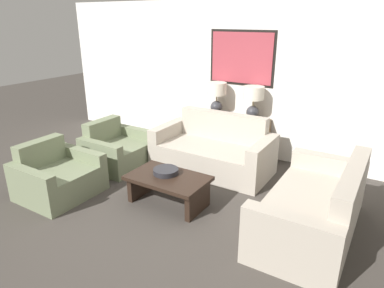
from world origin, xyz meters
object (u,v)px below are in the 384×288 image
Objects in this scene: table_lamp_left at (217,94)px; couch_by_back_wall at (213,152)px; table_lamp_right at (253,99)px; couch_by_side at (315,210)px; coffee_table at (168,184)px; armchair_near_back_wall at (118,151)px; decorative_bowl at (166,171)px; armchair_near_camera at (58,177)px; console_table at (233,136)px.

couch_by_back_wall is (0.34, -0.72, -0.78)m from table_lamp_left.
couch_by_side is at bearing -48.66° from table_lamp_right.
coffee_table is 1.58m from armchair_near_back_wall.
coffee_table is at bearing -79.82° from table_lamp_left.
couch_by_back_wall reaches higher than decorative_bowl.
coffee_table is at bearing 22.19° from armchair_near_camera.
armchair_near_back_wall is (-3.27, 0.27, -0.04)m from couch_by_side.
armchair_near_camera is (-1.79, -2.61, -0.82)m from table_lamp_right.
decorative_bowl is at bearing -91.69° from console_table.
table_lamp_left reaches higher than couch_by_side.
coffee_table is at bearing -37.06° from decorative_bowl.
armchair_near_back_wall is at bearing -127.86° from table_lamp_left.
couch_by_side is 1.90m from decorative_bowl.
armchair_near_camera is at bearing -154.78° from decorative_bowl.
couch_by_back_wall reaches higher than armchair_near_camera.
couch_by_back_wall is at bearing 87.32° from decorative_bowl.
console_table is 2.20× the size of table_lamp_left.
table_lamp_left is 0.57× the size of armchair_near_back_wall.
couch_by_side reaches higher than armchair_near_camera.
coffee_table is at bearing -99.20° from table_lamp_right.
couch_by_side is 1.89× the size of armchair_near_camera.
decorative_bowl is at bearing 142.94° from coffee_table.
table_lamp_left is 0.30× the size of couch_by_side.
table_lamp_left is at bearing 180.00° from console_table.
table_lamp_right is 2.19m from coffee_table.
table_lamp_right is 1.67× the size of decorative_bowl.
coffee_table is 1.05× the size of armchair_near_back_wall.
couch_by_side is at bearing -27.68° from couch_by_back_wall.
decorative_bowl is (-1.88, -0.27, 0.13)m from couch_by_side.
table_lamp_right is at bearing 64.64° from couch_by_back_wall.
table_lamp_left is at bearing 142.18° from couch_by_side.
coffee_table is at bearing -22.19° from armchair_near_back_wall.
table_lamp_right is 2.42m from armchair_near_back_wall.
decorative_bowl reaches higher than coffee_table.
coffee_table is 1.58m from armchair_near_camera.
couch_by_back_wall is (0.00, -0.72, -0.06)m from console_table.
couch_by_side is 1.83m from coffee_table.
table_lamp_left is 2.08m from decorative_bowl.
console_table is at bearing 44.43° from armchair_near_back_wall.
decorative_bowl is at bearing -101.59° from table_lamp_right.
armchair_near_camera is at bearing -90.00° from armchair_near_back_wall.
console_table is 0.66× the size of couch_by_back_wall.
couch_by_side is (2.17, -1.68, -0.78)m from table_lamp_left.
table_lamp_right is at bearing 80.80° from coffee_table.
table_lamp_left and table_lamp_right have the same top height.
armchair_near_back_wall is (-1.10, -1.42, -0.82)m from table_lamp_left.
console_table is 2.20× the size of table_lamp_right.
table_lamp_left reaches higher than coffee_table.
table_lamp_right is 0.57× the size of armchair_near_back_wall.
console_table is 0.80m from table_lamp_right.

